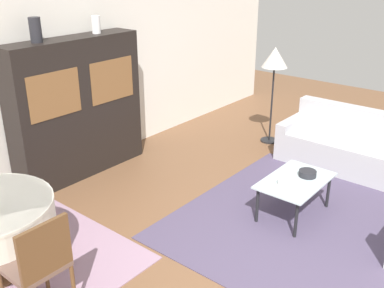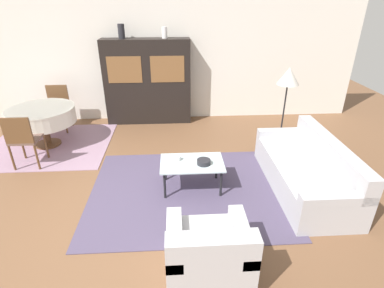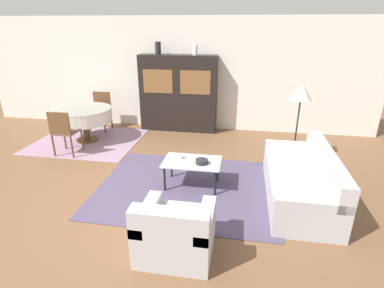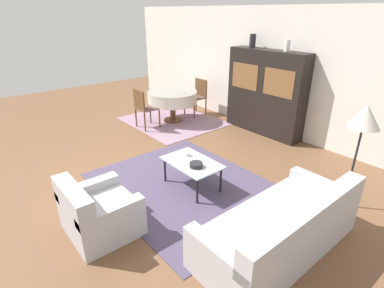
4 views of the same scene
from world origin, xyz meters
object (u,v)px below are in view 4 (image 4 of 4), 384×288
at_px(bowl, 196,165).
at_px(cup, 187,154).
at_px(dining_chair_far, 198,95).
at_px(vase_tall, 253,41).
at_px(display_cabinet, 265,93).
at_px(dining_table, 172,97).
at_px(vase_short, 287,46).
at_px(floor_lamp, 364,121).
at_px(armchair, 98,213).
at_px(couch, 281,230).
at_px(coffee_table, 192,164).
at_px(dining_chair_near, 144,106).

bearing_deg(bowl, cup, 160.61).
bearing_deg(dining_chair_far, bowl, 139.04).
bearing_deg(vase_tall, display_cabinet, -0.11).
distance_m(dining_table, vase_short, 2.93).
height_order(display_cabinet, floor_lamp, display_cabinet).
bearing_deg(vase_tall, armchair, -72.74).
height_order(couch, dining_chair_far, dining_chair_far).
bearing_deg(display_cabinet, vase_tall, 179.89).
bearing_deg(display_cabinet, vase_short, 0.13).
height_order(display_cabinet, bowl, display_cabinet).
height_order(coffee_table, bowl, bowl).
bearing_deg(display_cabinet, dining_chair_near, -134.32).
height_order(armchair, dining_table, dining_table).
bearing_deg(dining_chair_far, coffee_table, 138.04).
distance_m(couch, vase_short, 3.94).
bearing_deg(dining_chair_near, couch, -11.39).
distance_m(coffee_table, bowl, 0.19).
height_order(cup, bowl, cup).
xyz_separation_m(coffee_table, floor_lamp, (1.80, 1.36, 0.90)).
distance_m(dining_table, bowl, 3.37).
xyz_separation_m(display_cabinet, dining_table, (-1.93, -1.15, -0.31)).
distance_m(bowl, vase_short, 3.25).
distance_m(cup, vase_short, 3.09).
bearing_deg(dining_chair_far, display_cabinet, -170.62).
distance_m(armchair, cup, 1.69).
height_order(display_cabinet, dining_chair_near, display_cabinet).
bearing_deg(couch, coffee_table, 87.06).
height_order(floor_lamp, cup, floor_lamp).
xyz_separation_m(armchair, coffee_table, (-0.07, 1.59, 0.11)).
relative_size(armchair, bowl, 4.25).
xyz_separation_m(armchair, display_cabinet, (-0.89, 4.37, 0.63)).
bearing_deg(couch, dining_chair_far, 60.20).
height_order(coffee_table, vase_short, vase_short).
distance_m(dining_chair_far, cup, 3.49).
bearing_deg(cup, armchair, -80.46).
xyz_separation_m(display_cabinet, vase_tall, (-0.47, 0.00, 1.06)).
distance_m(couch, dining_chair_far, 5.14).
bearing_deg(floor_lamp, dining_chair_near, -173.07).
relative_size(couch, vase_tall, 7.22).
bearing_deg(display_cabinet, floor_lamp, -28.49).
distance_m(couch, dining_chair_near, 4.55).
relative_size(coffee_table, bowl, 4.65).
bearing_deg(couch, vase_short, 36.41).
height_order(coffee_table, cup, cup).
relative_size(dining_chair_near, floor_lamp, 0.61).
relative_size(couch, armchair, 2.44).
xyz_separation_m(dining_chair_near, bowl, (2.91, -0.87, -0.06)).
relative_size(dining_chair_far, floor_lamp, 0.61).
xyz_separation_m(armchair, bowl, (0.09, 1.53, 0.19)).
xyz_separation_m(armchair, cup, (-0.28, 1.66, 0.20)).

